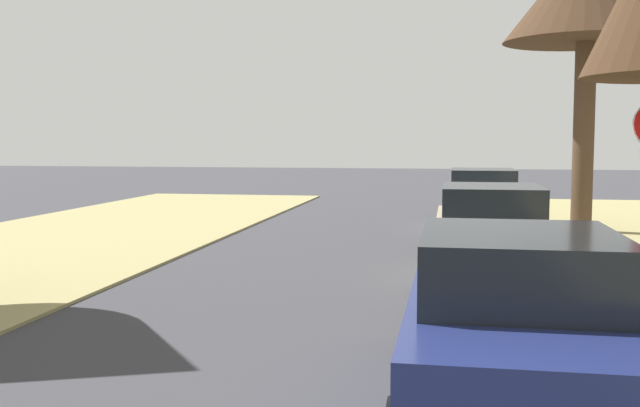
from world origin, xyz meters
name	(u,v)px	position (x,y,z in m)	size (l,w,h in m)	color
parked_sedan_navy	(516,327)	(2.26, 7.02, 0.72)	(1.95, 4.40, 1.57)	navy
parked_sedan_tan	(490,235)	(2.35, 13.27, 0.72)	(1.95, 4.40, 1.57)	tan
parked_sedan_silver	(482,201)	(2.47, 20.21, 0.72)	(1.95, 4.40, 1.57)	#BCBCC1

